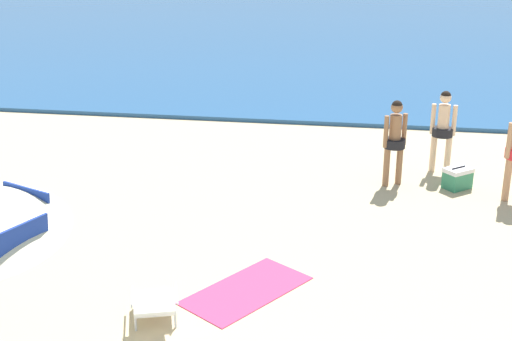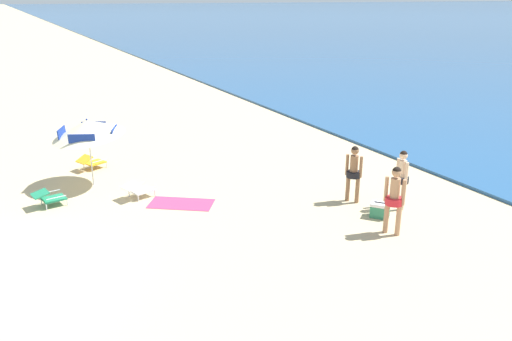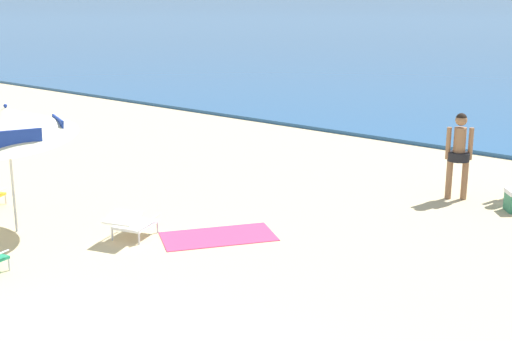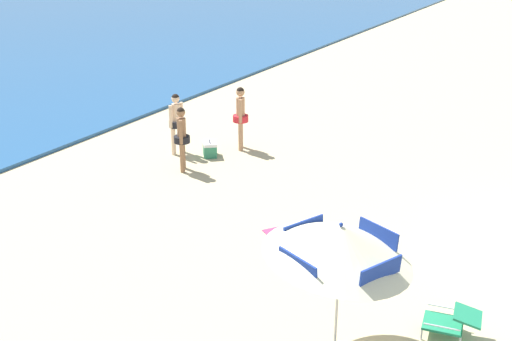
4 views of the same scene
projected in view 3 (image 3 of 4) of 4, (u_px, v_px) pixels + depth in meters
beach_umbrella_striped_main at (7, 123)px, 10.72m from camera, size 2.74×2.77×2.20m
lounge_chair_under_umbrella at (131, 222)px, 10.77m from camera, size 0.76×0.97×0.49m
person_standing_beside at (459, 150)px, 12.72m from camera, size 0.43×0.40×1.65m
beach_towel at (218, 236)px, 10.94m from camera, size 1.76×1.99×0.01m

